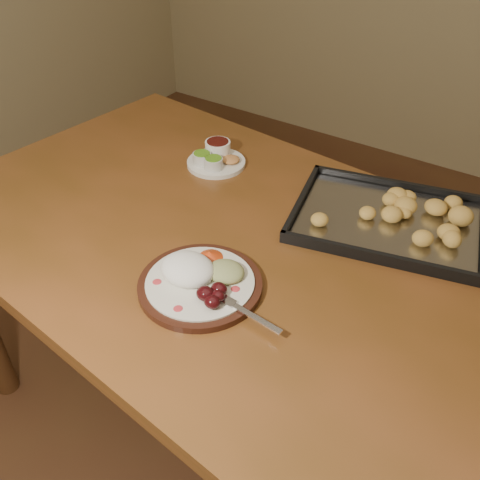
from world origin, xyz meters
The scene contains 5 objects.
ground centered at (0.00, 0.00, 0.00)m, with size 4.00×4.00×0.00m, color #4F331B.
dining_table centered at (-0.15, 0.03, 0.65)m, with size 1.59×1.06×0.75m.
dinner_plate centered at (-0.11, -0.15, 0.77)m, with size 0.33×0.25×0.06m.
condiment_saucer centered at (-0.38, 0.27, 0.77)m, with size 0.16×0.16×0.05m.
baking_tray centered at (0.12, 0.27, 0.77)m, with size 0.50×0.41×0.05m.
Camera 1 is at (0.40, -0.77, 1.49)m, focal length 40.00 mm.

